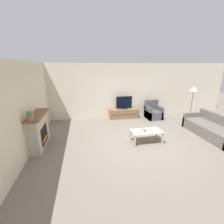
{
  "coord_description": "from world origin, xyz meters",
  "views": [
    {
      "loc": [
        -1.8,
        -4.44,
        2.53
      ],
      "look_at": [
        -0.75,
        0.97,
        0.85
      ],
      "focal_mm": 24.0,
      "sensor_mm": 36.0,
      "label": 1
    }
  ],
  "objects": [
    {
      "name": "couch",
      "position": [
        2.92,
        -0.06,
        0.27
      ],
      "size": [
        0.94,
        2.13,
        0.78
      ],
      "color": "#66605B",
      "rests_on": "ground"
    },
    {
      "name": "mantel_vase_left",
      "position": [
        -3.27,
        -0.06,
        1.23
      ],
      "size": [
        0.08,
        0.08,
        0.26
      ],
      "color": "beige",
      "rests_on": "fireplace"
    },
    {
      "name": "potted_plant",
      "position": [
        -3.27,
        -0.25,
        1.26
      ],
      "size": [
        0.16,
        0.16,
        0.27
      ],
      "color": "#936B4C",
      "rests_on": "fireplace"
    },
    {
      "name": "wall_left",
      "position": [
        -3.48,
        0.0,
        1.35
      ],
      "size": [
        0.06,
        12.0,
        2.7
      ],
      "color": "beige",
      "rests_on": "ground"
    },
    {
      "name": "ground_plane",
      "position": [
        0.0,
        0.0,
        0.0
      ],
      "size": [
        24.0,
        24.0,
        0.0
      ],
      "primitive_type": "plane",
      "color": "slate"
    },
    {
      "name": "tv_stand",
      "position": [
        0.19,
        2.6,
        0.24
      ],
      "size": [
        1.47,
        0.48,
        0.48
      ],
      "color": "brown",
      "rests_on": "ground"
    },
    {
      "name": "remote",
      "position": [
        0.18,
        -0.05,
        0.44
      ],
      "size": [
        0.05,
        0.15,
        0.02
      ],
      "rotation": [
        0.0,
        0.0,
        0.04
      ],
      "color": "black",
      "rests_on": "coffee_table"
    },
    {
      "name": "tv",
      "position": [
        0.19,
        2.6,
        0.78
      ],
      "size": [
        0.8,
        0.18,
        0.64
      ],
      "color": "black",
      "rests_on": "tv_stand"
    },
    {
      "name": "fireplace",
      "position": [
        -3.28,
        0.37,
        0.56
      ],
      "size": [
        0.45,
        1.46,
        1.11
      ],
      "color": "#B7A893",
      "rests_on": "ground"
    },
    {
      "name": "coffee_table",
      "position": [
        0.25,
        -0.07,
        0.37
      ],
      "size": [
        1.07,
        0.53,
        0.43
      ],
      "color": "#CCB289",
      "rests_on": "ground"
    },
    {
      "name": "armchair",
      "position": [
        1.63,
        2.28,
        0.29
      ],
      "size": [
        0.7,
        0.76,
        0.89
      ],
      "color": "#4C4C51",
      "rests_on": "ground"
    },
    {
      "name": "floor_lamp",
      "position": [
        2.92,
        1.25,
        1.49
      ],
      "size": [
        0.32,
        0.32,
        1.72
      ],
      "color": "black",
      "rests_on": "ground"
    },
    {
      "name": "wall_back",
      "position": [
        0.0,
        2.91,
        1.35
      ],
      "size": [
        12.0,
        0.06,
        2.7
      ],
      "color": "beige",
      "rests_on": "ground"
    }
  ]
}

